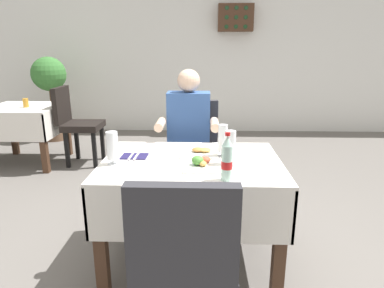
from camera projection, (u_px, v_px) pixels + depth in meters
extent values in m
plane|color=#66605B|center=(204.00, 254.00, 2.43)|extent=(11.00, 11.00, 0.00)
cube|color=white|center=(205.00, 42.00, 5.68)|extent=(11.00, 0.12, 3.04)
cube|color=white|center=(192.00, 162.00, 2.19)|extent=(1.15, 0.85, 0.02)
cube|color=white|center=(189.00, 216.00, 1.83)|extent=(1.15, 0.02, 0.32)
cube|color=white|center=(193.00, 165.00, 2.64)|extent=(1.15, 0.02, 0.32)
cube|color=white|center=(107.00, 185.00, 2.25)|extent=(0.02, 0.85, 0.32)
cube|color=white|center=(278.00, 187.00, 2.22)|extent=(0.02, 0.85, 0.32)
cube|color=#472D1E|center=(100.00, 241.00, 1.95)|extent=(0.07, 0.07, 0.71)
cube|color=#472D1E|center=(280.00, 244.00, 1.92)|extent=(0.07, 0.07, 0.71)
cube|color=#472D1E|center=(128.00, 190.00, 2.66)|extent=(0.07, 0.07, 0.71)
cube|color=#472D1E|center=(259.00, 191.00, 2.63)|extent=(0.07, 0.07, 0.71)
cube|color=#2D2D33|center=(194.00, 159.00, 2.95)|extent=(0.44, 0.44, 0.08)
cube|color=#2D2D33|center=(195.00, 124.00, 3.12)|extent=(0.42, 0.06, 0.44)
cube|color=black|center=(174.00, 195.00, 2.87)|extent=(0.04, 0.04, 0.45)
cube|color=black|center=(214.00, 196.00, 2.86)|extent=(0.04, 0.04, 0.45)
cube|color=black|center=(177.00, 180.00, 3.19)|extent=(0.04, 0.04, 0.45)
cube|color=black|center=(213.00, 181.00, 3.18)|extent=(0.04, 0.04, 0.45)
cube|color=#2D2D33|center=(186.00, 260.00, 1.55)|extent=(0.44, 0.44, 0.08)
cube|color=#2D2D33|center=(183.00, 240.00, 1.24)|extent=(0.42, 0.06, 0.44)
cube|color=black|center=(220.00, 285.00, 1.78)|extent=(0.04, 0.04, 0.45)
cube|color=black|center=(156.00, 283.00, 1.80)|extent=(0.04, 0.04, 0.45)
cylinder|color=#282D42|center=(178.00, 197.00, 2.83)|extent=(0.10, 0.10, 0.45)
cylinder|color=#282D42|center=(197.00, 197.00, 2.83)|extent=(0.10, 0.10, 0.45)
cube|color=#282D42|center=(188.00, 159.00, 2.91)|extent=(0.34, 0.36, 0.12)
cube|color=#385B9E|center=(189.00, 121.00, 2.90)|extent=(0.36, 0.20, 0.50)
sphere|color=beige|center=(189.00, 81.00, 2.80)|extent=(0.19, 0.19, 0.19)
cylinder|color=beige|center=(160.00, 124.00, 2.68)|extent=(0.07, 0.26, 0.07)
cylinder|color=beige|center=(215.00, 125.00, 2.67)|extent=(0.07, 0.26, 0.07)
cube|color=white|center=(203.00, 167.00, 2.05)|extent=(0.24, 0.24, 0.01)
ellipsoid|color=gold|center=(203.00, 164.00, 2.04)|extent=(0.06, 0.07, 0.03)
ellipsoid|color=#4C8E38|center=(198.00, 160.00, 2.06)|extent=(0.10, 0.10, 0.06)
ellipsoid|color=#C14C33|center=(205.00, 160.00, 2.10)|extent=(0.07, 0.07, 0.04)
cube|color=white|center=(199.00, 153.00, 2.32)|extent=(0.26, 0.26, 0.01)
ellipsoid|color=#B77A38|center=(198.00, 150.00, 2.32)|extent=(0.08, 0.08, 0.03)
ellipsoid|color=gold|center=(205.00, 150.00, 2.32)|extent=(0.10, 0.11, 0.03)
cylinder|color=white|center=(222.00, 156.00, 2.25)|extent=(0.07, 0.07, 0.01)
cylinder|color=white|center=(222.00, 154.00, 2.25)|extent=(0.02, 0.02, 0.03)
cylinder|color=white|center=(223.00, 138.00, 2.22)|extent=(0.06, 0.06, 0.18)
cylinder|color=black|center=(223.00, 146.00, 2.23)|extent=(0.06, 0.06, 0.08)
cylinder|color=white|center=(230.00, 165.00, 2.09)|extent=(0.07, 0.07, 0.01)
cylinder|color=white|center=(230.00, 162.00, 2.08)|extent=(0.02, 0.02, 0.03)
cylinder|color=white|center=(230.00, 145.00, 2.05)|extent=(0.06, 0.06, 0.18)
cylinder|color=gold|center=(230.00, 152.00, 2.07)|extent=(0.06, 0.06, 0.10)
cylinder|color=white|center=(114.00, 164.00, 2.11)|extent=(0.07, 0.07, 0.01)
cylinder|color=white|center=(113.00, 161.00, 2.11)|extent=(0.02, 0.02, 0.03)
cylinder|color=white|center=(112.00, 145.00, 2.08)|extent=(0.07, 0.07, 0.17)
cylinder|color=#C68928|center=(113.00, 150.00, 2.09)|extent=(0.07, 0.07, 0.12)
cylinder|color=silver|center=(227.00, 163.00, 1.83)|extent=(0.06, 0.06, 0.20)
cylinder|color=red|center=(227.00, 165.00, 1.83)|extent=(0.06, 0.06, 0.04)
cone|color=silver|center=(228.00, 141.00, 1.80)|extent=(0.05, 0.05, 0.05)
cylinder|color=red|center=(228.00, 134.00, 1.79)|extent=(0.03, 0.03, 0.02)
cube|color=#231E4C|center=(134.00, 156.00, 2.25)|extent=(0.17, 0.13, 0.01)
cube|color=silver|center=(132.00, 155.00, 2.25)|extent=(0.02, 0.19, 0.01)
cube|color=silver|center=(137.00, 155.00, 2.25)|extent=(0.02, 0.19, 0.01)
cube|color=white|center=(23.00, 107.00, 4.17)|extent=(0.87, 0.83, 0.02)
cube|color=white|center=(7.00, 128.00, 3.83)|extent=(0.87, 0.02, 0.32)
cube|color=white|center=(40.00, 114.00, 4.61)|extent=(0.87, 0.02, 0.32)
cube|color=white|center=(59.00, 121.00, 4.21)|extent=(0.02, 0.83, 0.32)
cube|color=#472D1E|center=(44.00, 144.00, 3.92)|extent=(0.07, 0.07, 0.71)
cube|color=#472D1E|center=(13.00, 129.00, 4.63)|extent=(0.07, 0.07, 0.71)
cube|color=#472D1E|center=(67.00, 129.00, 4.60)|extent=(0.07, 0.07, 0.71)
cube|color=black|center=(84.00, 126.00, 4.21)|extent=(0.44, 0.44, 0.08)
cube|color=black|center=(62.00, 105.00, 4.15)|extent=(0.06, 0.42, 0.44)
cube|color=black|center=(95.00, 150.00, 4.12)|extent=(0.04, 0.04, 0.45)
cube|color=black|center=(103.00, 143.00, 4.45)|extent=(0.04, 0.04, 0.45)
cube|color=black|center=(67.00, 150.00, 4.13)|extent=(0.04, 0.04, 0.45)
cube|color=black|center=(77.00, 142.00, 4.46)|extent=(0.04, 0.04, 0.45)
cylinder|color=#C68928|center=(26.00, 103.00, 4.10)|extent=(0.06, 0.06, 0.11)
cylinder|color=brown|center=(55.00, 127.00, 5.42)|extent=(0.36, 0.36, 0.39)
cylinder|color=brown|center=(52.00, 102.00, 5.30)|extent=(0.05, 0.05, 0.44)
sphere|color=#387533|center=(49.00, 74.00, 5.19)|extent=(0.52, 0.52, 0.52)
cube|color=#472D1E|center=(236.00, 18.00, 5.41)|extent=(0.56, 0.20, 0.42)
cylinder|color=#193D1E|center=(226.00, 27.00, 5.41)|extent=(0.06, 0.14, 0.06)
cylinder|color=#193D1E|center=(235.00, 27.00, 5.41)|extent=(0.06, 0.14, 0.06)
cylinder|color=#193D1E|center=(245.00, 27.00, 5.40)|extent=(0.06, 0.14, 0.06)
cylinder|color=#193D1E|center=(226.00, 18.00, 5.37)|extent=(0.06, 0.14, 0.06)
cylinder|color=#193D1E|center=(236.00, 18.00, 5.37)|extent=(0.06, 0.14, 0.06)
cylinder|color=#193D1E|center=(245.00, 18.00, 5.36)|extent=(0.06, 0.14, 0.06)
cylinder|color=#193D1E|center=(227.00, 8.00, 5.34)|extent=(0.06, 0.14, 0.06)
cylinder|color=#193D1E|center=(236.00, 8.00, 5.33)|extent=(0.06, 0.14, 0.06)
cylinder|color=#193D1E|center=(246.00, 8.00, 5.33)|extent=(0.06, 0.14, 0.06)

